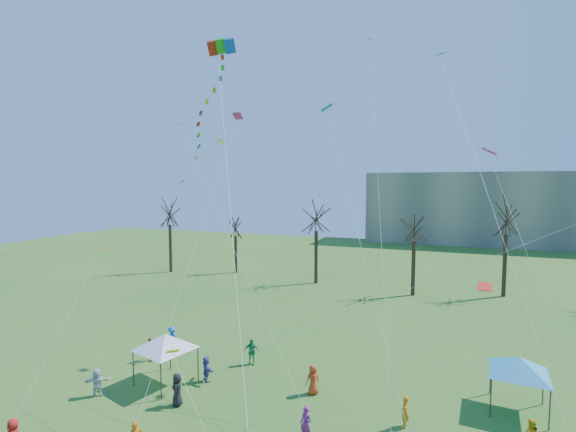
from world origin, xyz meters
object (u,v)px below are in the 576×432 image
at_px(canopy_tent_blue, 519,365).
at_px(distant_building, 517,209).
at_px(canopy_tent_white, 165,341).
at_px(big_box_kite, 208,121).

bearing_deg(canopy_tent_blue, distant_building, 81.05).
height_order(canopy_tent_white, canopy_tent_blue, canopy_tent_white).
bearing_deg(canopy_tent_blue, big_box_kite, -170.64).
xyz_separation_m(distant_building, canopy_tent_white, (-31.05, -74.09, -4.80)).
bearing_deg(distant_building, canopy_tent_white, -112.74).
distance_m(distant_building, big_box_kite, 78.65).
distance_m(distant_building, canopy_tent_white, 80.48).
xyz_separation_m(canopy_tent_white, canopy_tent_blue, (20.04, 4.24, -0.10)).
relative_size(distant_building, canopy_tent_blue, 14.74).
bearing_deg(canopy_tent_white, canopy_tent_blue, 11.94).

